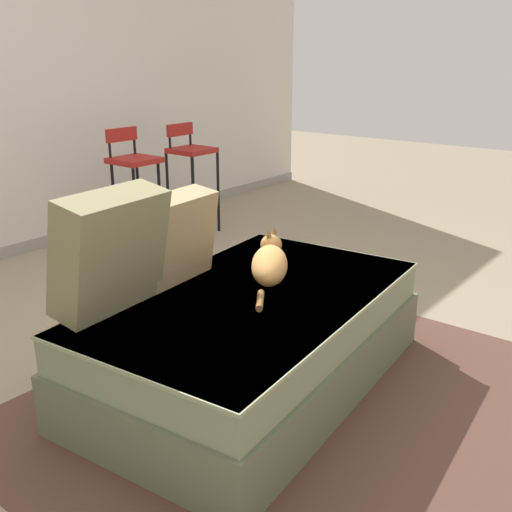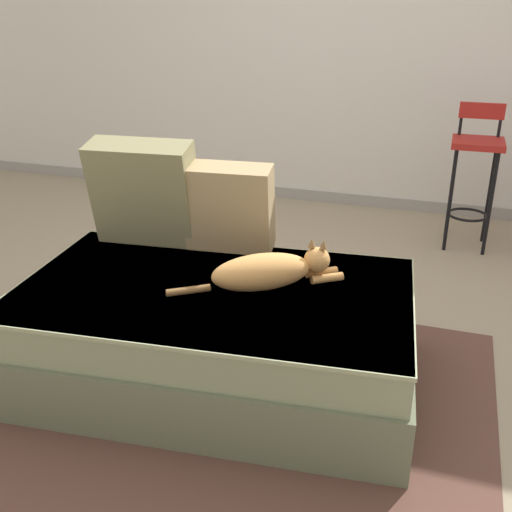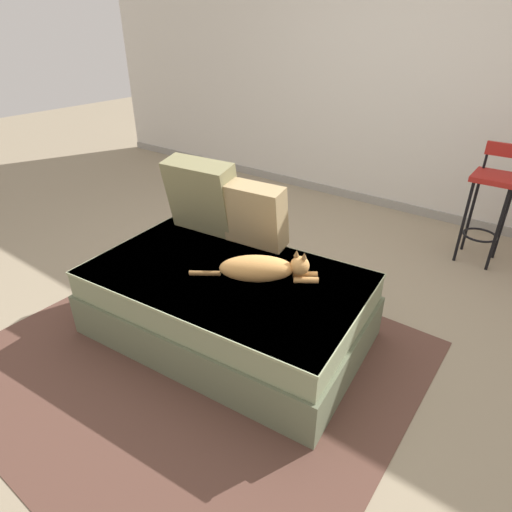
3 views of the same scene
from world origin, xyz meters
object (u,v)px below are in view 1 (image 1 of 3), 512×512
Objects in this scene: throw_pillow_middle at (176,237)px; bar_stool_near_window at (134,177)px; throw_pillow_corner at (110,251)px; couch at (253,338)px; cat at (270,263)px; bar_stool_by_doorway at (191,168)px.

bar_stool_near_window is (1.10, 1.58, -0.08)m from throw_pillow_middle.
couch is at bearing -35.79° from throw_pillow_corner.
throw_pillow_middle is (0.41, 0.04, -0.04)m from throw_pillow_corner.
cat is at bearing 17.57° from couch.
bar_stool_near_window reaches higher than throw_pillow_middle.
throw_pillow_corner is 2.68m from bar_stool_by_doorway.
cat reaches higher than couch.
throw_pillow_corner is at bearing -142.76° from bar_stool_by_doorway.
bar_stool_by_doorway is (0.62, -0.00, -0.02)m from bar_stool_near_window.
couch is at bearing -78.65° from throw_pillow_middle.
cat is (0.29, -0.32, -0.14)m from throw_pillow_middle.
couch is at bearing -162.43° from cat.
cat is at bearing -47.76° from throw_pillow_middle.
cat is 0.72× the size of bar_stool_by_doorway.
bar_stool_by_doorway is at bearing -0.12° from bar_stool_near_window.
couch is 2.59m from bar_stool_by_doorway.
throw_pillow_corner reaches higher than cat.
bar_stool_by_doorway is at bearing 50.25° from couch.
throw_pillow_corner reaches higher than couch.
cat is (0.22, 0.07, 0.29)m from couch.
bar_stool_near_window reaches higher than bar_stool_by_doorway.
bar_stool_near_window is (0.81, 1.91, 0.06)m from cat.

